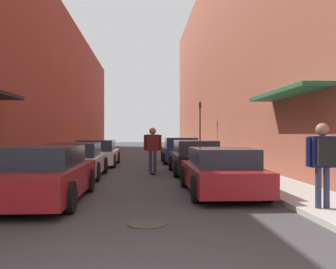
# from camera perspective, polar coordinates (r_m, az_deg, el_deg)

# --- Properties ---
(ground) EXTENTS (103.88, 103.88, 0.00)m
(ground) POSITION_cam_1_polar(r_m,az_deg,el_deg) (22.28, -4.19, -4.06)
(ground) COLOR #38383A
(curb_strip_left) EXTENTS (1.80, 47.22, 0.12)m
(curb_strip_left) POSITION_cam_1_polar(r_m,az_deg,el_deg) (27.34, -12.92, -3.17)
(curb_strip_left) COLOR #A3A099
(curb_strip_left) RESTS_ON ground
(curb_strip_right) EXTENTS (1.80, 47.22, 0.12)m
(curb_strip_right) POSITION_cam_1_polar(r_m,az_deg,el_deg) (27.28, 4.71, -3.17)
(curb_strip_right) COLOR #A3A099
(curb_strip_right) RESTS_ON ground
(building_row_left) EXTENTS (4.90, 47.22, 10.16)m
(building_row_left) POSITION_cam_1_polar(r_m,az_deg,el_deg) (28.11, -18.82, 7.17)
(building_row_left) COLOR brown
(building_row_left) RESTS_ON ground
(building_row_right) EXTENTS (4.90, 47.22, 14.21)m
(building_row_right) POSITION_cam_1_polar(r_m,az_deg,el_deg) (28.35, 10.63, 11.26)
(building_row_right) COLOR brown
(building_row_right) RESTS_ON ground
(parked_car_left_0) EXTENTS (1.88, 4.53, 1.33)m
(parked_car_left_0) POSITION_cam_1_polar(r_m,az_deg,el_deg) (9.33, -18.28, -5.87)
(parked_car_left_0) COLOR maroon
(parked_car_left_0) RESTS_ON ground
(parked_car_left_1) EXTENTS (2.04, 4.21, 1.28)m
(parked_car_left_1) POSITION_cam_1_polar(r_m,az_deg,el_deg) (14.25, -13.90, -3.90)
(parked_car_left_1) COLOR silver
(parked_car_left_1) RESTS_ON ground
(parked_car_left_2) EXTENTS (2.09, 4.70, 1.30)m
(parked_car_left_2) POSITION_cam_1_polar(r_m,az_deg,el_deg) (19.40, -10.75, -2.82)
(parked_car_left_2) COLOR silver
(parked_car_left_2) RESTS_ON ground
(parked_car_right_0) EXTENTS (1.88, 4.19, 1.23)m
(parked_car_right_0) POSITION_cam_1_polar(r_m,az_deg,el_deg) (10.14, 8.07, -5.64)
(parked_car_right_0) COLOR maroon
(parked_car_right_0) RESTS_ON ground
(parked_car_right_1) EXTENTS (1.91, 4.36, 1.34)m
(parked_car_right_1) POSITION_cam_1_polar(r_m,az_deg,el_deg) (15.21, 4.11, -3.56)
(parked_car_right_1) COLOR black
(parked_car_right_1) RESTS_ON ground
(parked_car_right_2) EXTENTS (2.04, 3.93, 1.40)m
(parked_car_right_2) POSITION_cam_1_polar(r_m,az_deg,el_deg) (20.87, 1.89, -2.51)
(parked_car_right_2) COLOR navy
(parked_car_right_2) RESTS_ON ground
(skateboarder) EXTENTS (0.72, 0.78, 1.86)m
(skateboarder) POSITION_cam_1_polar(r_m,az_deg,el_deg) (15.03, -2.35, -1.66)
(skateboarder) COLOR black
(skateboarder) RESTS_ON ground
(manhole_cover) EXTENTS (0.70, 0.70, 0.02)m
(manhole_cover) POSITION_cam_1_polar(r_m,az_deg,el_deg) (6.83, -3.18, -13.46)
(manhole_cover) COLOR #332D28
(manhole_cover) RESTS_ON ground
(traffic_light) EXTENTS (0.16, 0.22, 3.71)m
(traffic_light) POSITION_cam_1_polar(r_m,az_deg,el_deg) (25.76, 4.91, 1.84)
(traffic_light) COLOR #2D2D2D
(traffic_light) RESTS_ON curb_strip_right
(pedestrian) EXTENTS (0.68, 0.37, 1.71)m
(pedestrian) POSITION_cam_1_polar(r_m,az_deg,el_deg) (8.10, 22.56, -2.91)
(pedestrian) COLOR #2D3351
(pedestrian) RESTS_ON curb_strip_right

